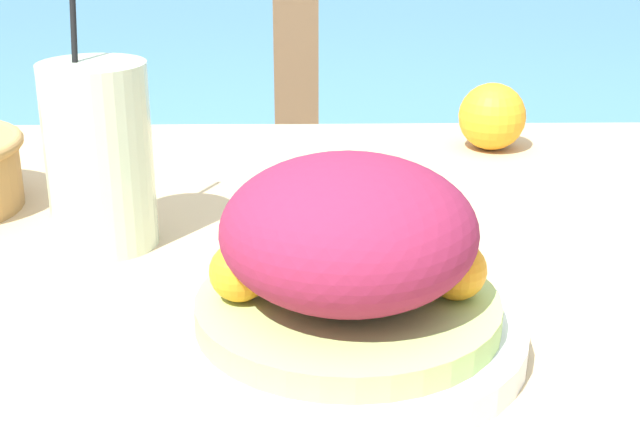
% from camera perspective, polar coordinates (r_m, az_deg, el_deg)
% --- Properties ---
extents(patio_table, '(1.08, 0.97, 0.76)m').
position_cam_1_polar(patio_table, '(0.75, -1.98, -11.11)').
color(patio_table, tan).
rests_on(patio_table, ground_plane).
extents(railing_fence, '(2.80, 0.08, 0.99)m').
position_cam_1_polar(railing_fence, '(1.45, -1.51, 8.39)').
color(railing_fence, brown).
rests_on(railing_fence, ground_plane).
extents(sea_backdrop, '(12.00, 4.00, 0.51)m').
position_cam_1_polar(sea_backdrop, '(4.00, -1.12, 9.14)').
color(sea_backdrop, teal).
rests_on(sea_backdrop, ground_plane).
extents(salad_plate, '(0.24, 0.24, 0.13)m').
position_cam_1_polar(salad_plate, '(0.59, 1.81, -3.65)').
color(salad_plate, silver).
rests_on(salad_plate, patio_table).
extents(drink_glass, '(0.09, 0.09, 0.25)m').
position_cam_1_polar(drink_glass, '(0.78, -13.94, 3.58)').
color(drink_glass, beige).
rests_on(drink_glass, patio_table).
extents(fork, '(0.03, 0.18, 0.00)m').
position_cam_1_polar(fork, '(0.65, 16.77, -7.69)').
color(fork, silver).
rests_on(fork, patio_table).
extents(orange_near_basket, '(0.08, 0.08, 0.08)m').
position_cam_1_polar(orange_near_basket, '(1.06, 10.96, 6.11)').
color(orange_near_basket, orange).
rests_on(orange_near_basket, patio_table).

